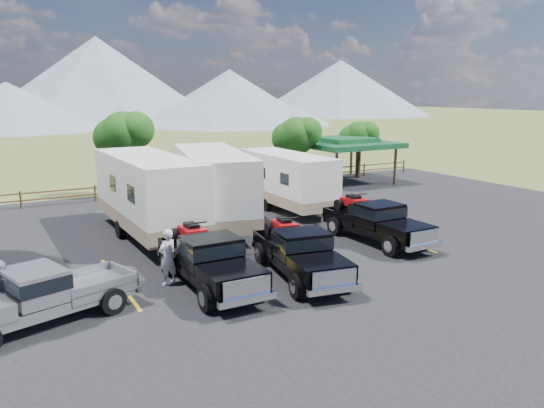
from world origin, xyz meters
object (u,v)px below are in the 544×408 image
rig_left (209,259)px  rig_center (299,251)px  pavilion (345,143)px  trailer_right (286,181)px  person_b (3,293)px  trailer_left (149,195)px  pickup_silver (41,295)px  trailer_center (213,188)px  rig_right (375,221)px  person_a (168,257)px

rig_left → rig_center: bearing=-11.6°
pavilion → trailer_right: (-8.31, -5.97, -1.14)m
pavilion → person_b: 27.02m
person_b → trailer_left: bearing=19.2°
rig_center → pickup_silver: bearing=-171.4°
rig_left → trailer_right: trailer_right is taller
trailer_left → trailer_center: (3.13, 0.15, 0.02)m
trailer_center → pickup_silver: size_ratio=1.85×
trailer_center → person_b: bearing=-129.2°
trailer_right → pickup_silver: bearing=-144.7°
rig_center → pickup_silver: rig_center is taller
person_b → rig_left: bearing=-29.3°
rig_right → person_a: (-9.44, -0.74, 0.04)m
pavilion → person_b: (-22.51, -14.83, -1.82)m
rig_center → trailer_center: 7.94m
rig_left → person_b: 6.10m
rig_left → person_a: (-1.14, 0.78, 0.03)m
trailer_left → person_b: size_ratio=5.58×
trailer_left → trailer_right: (8.05, 1.67, -0.27)m
trailer_left → trailer_right: bearing=10.5°
pavilion → trailer_right: pavilion is taller
rig_left → trailer_left: 7.15m
person_a → pickup_silver: bearing=-5.1°
pavilion → trailer_left: (-16.35, -7.65, -0.86)m
pavilion → pickup_silver: (-21.61, -15.26, -1.91)m
trailer_left → trailer_center: 3.13m
pavilion → rig_right: 15.62m
trailer_right → rig_center: bearing=-117.5°
rig_left → trailer_center: 7.96m
rig_left → person_b: rig_left is taller
rig_center → person_a: person_a is taller
rig_left → rig_right: size_ratio=1.00×
pickup_silver → trailer_left: bearing=127.9°
rig_left → pickup_silver: (-5.20, -0.52, -0.08)m
pavilion → trailer_right: size_ratio=0.70×
rig_center → person_a: bearing=171.0°
rig_left → trailer_right: (8.11, 8.76, 0.69)m
trailer_left → person_a: (-1.20, -6.31, -0.93)m
trailer_right → person_a: trailer_right is taller
pickup_silver → rig_center: bearing=71.7°
trailer_right → person_b: bearing=-147.7°
pavilion → rig_left: pavilion is taller
rig_left → trailer_right: 11.96m
trailer_left → person_a: bearing=-102.1°
rig_left → person_a: size_ratio=3.02×
rig_left → person_b: (-6.09, -0.10, 0.00)m
trailer_left → rig_right: bearing=-35.4°
trailer_center → trailer_right: bearing=29.8°
trailer_left → pickup_silver: bearing=-125.9°
trailer_left → person_a: size_ratio=5.43×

